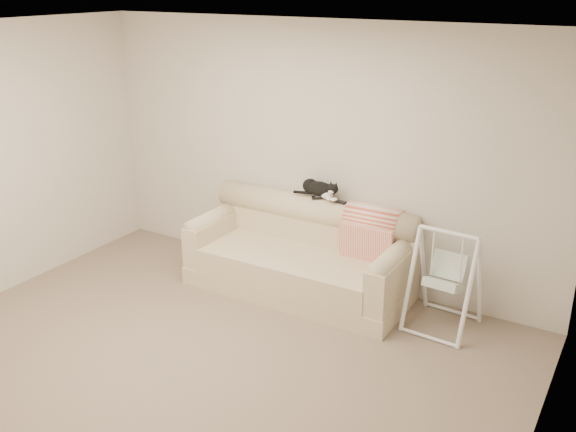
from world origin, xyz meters
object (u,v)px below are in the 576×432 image
at_px(remote_b, 338,201).
at_px(baby_swing, 445,279).
at_px(tuxedo_cat, 320,189).
at_px(sofa, 302,256).
at_px(remote_a, 321,197).

relative_size(remote_b, baby_swing, 0.19).
bearing_deg(tuxedo_cat, remote_b, -4.51).
height_order(sofa, tuxedo_cat, tuxedo_cat).
distance_m(sofa, remote_b, 0.66).
bearing_deg(sofa, tuxedo_cat, 77.87).
bearing_deg(sofa, remote_a, 72.96).
bearing_deg(tuxedo_cat, baby_swing, -10.52).
distance_m(remote_b, tuxedo_cat, 0.23).
height_order(remote_a, remote_b, remote_a).
xyz_separation_m(remote_a, tuxedo_cat, (-0.02, 0.01, 0.08)).
xyz_separation_m(sofa, remote_a, (0.07, 0.24, 0.56)).
relative_size(sofa, remote_b, 12.51).
bearing_deg(remote_a, sofa, -107.04).
distance_m(sofa, baby_swing, 1.45).
distance_m(remote_b, baby_swing, 1.28).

